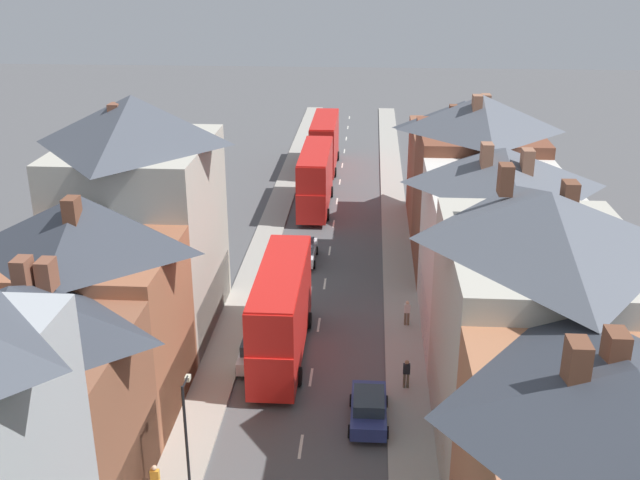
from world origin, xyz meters
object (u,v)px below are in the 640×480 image
(double_decker_bus_lead, at_px, (324,142))
(pedestrian_near_right, at_px, (155,480))
(double_decker_bus_mid_street, at_px, (281,310))
(car_mid_black, at_px, (369,408))
(pedestrian_mid_left, at_px, (406,372))
(double_decker_bus_far_approaching, at_px, (315,178))
(street_lamp, at_px, (187,432))
(car_near_silver, at_px, (304,251))
(pedestrian_mid_right, at_px, (407,312))
(car_near_blue, at_px, (256,351))

(double_decker_bus_lead, bearing_deg, pedestrian_near_right, -94.34)
(double_decker_bus_mid_street, distance_m, car_mid_black, 8.08)
(pedestrian_near_right, distance_m, pedestrian_mid_left, 14.03)
(double_decker_bus_far_approaching, xyz_separation_m, pedestrian_mid_left, (6.83, -28.75, -1.78))
(street_lamp, bearing_deg, double_decker_bus_mid_street, 78.45)
(car_near_silver, xyz_separation_m, pedestrian_mid_left, (6.82, -16.71, 0.22))
(car_near_silver, distance_m, pedestrian_near_right, 26.10)
(double_decker_bus_lead, height_order, car_near_silver, double_decker_bus_lead)
(pedestrian_mid_right, bearing_deg, car_mid_black, -102.64)
(pedestrian_near_right, height_order, pedestrian_mid_left, same)
(double_decker_bus_far_approaching, height_order, car_mid_black, double_decker_bus_far_approaching)
(double_decker_bus_far_approaching, relative_size, pedestrian_mid_right, 6.71)
(car_mid_black, xyz_separation_m, pedestrian_mid_left, (1.92, 3.00, 0.22))
(double_decker_bus_mid_street, relative_size, street_lamp, 1.96)
(double_decker_bus_mid_street, relative_size, pedestrian_mid_right, 6.71)
(double_decker_bus_lead, xyz_separation_m, pedestrian_near_right, (-3.84, -50.62, -1.78))
(double_decker_bus_lead, bearing_deg, pedestrian_mid_right, -78.31)
(double_decker_bus_far_approaching, height_order, car_near_silver, double_decker_bus_far_approaching)
(pedestrian_mid_left, height_order, pedestrian_mid_right, same)
(double_decker_bus_far_approaching, height_order, pedestrian_near_right, double_decker_bus_far_approaching)
(car_mid_black, xyz_separation_m, street_lamp, (-7.35, -5.84, 2.43))
(pedestrian_near_right, bearing_deg, double_decker_bus_lead, 85.66)
(pedestrian_mid_left, bearing_deg, double_decker_bus_mid_street, 155.58)
(double_decker_bus_mid_street, relative_size, pedestrian_near_right, 6.71)
(car_near_blue, bearing_deg, pedestrian_near_right, -102.87)
(double_decker_bus_far_approaching, height_order, car_near_blue, double_decker_bus_far_approaching)
(car_near_blue, distance_m, pedestrian_mid_right, 9.77)
(pedestrian_mid_right, bearing_deg, double_decker_bus_far_approaching, 108.17)
(pedestrian_mid_right, bearing_deg, pedestrian_near_right, -124.34)
(double_decker_bus_mid_street, distance_m, double_decker_bus_far_approaching, 25.65)
(pedestrian_near_right, relative_size, street_lamp, 0.29)
(double_decker_bus_far_approaching, relative_size, pedestrian_mid_left, 6.71)
(double_decker_bus_far_approaching, bearing_deg, car_near_blue, -92.77)
(car_near_silver, bearing_deg, car_mid_black, -76.04)
(car_near_blue, bearing_deg, pedestrian_mid_right, 30.28)
(pedestrian_near_right, height_order, street_lamp, street_lamp)
(double_decker_bus_far_approaching, relative_size, car_near_silver, 2.48)
(pedestrian_near_right, bearing_deg, double_decker_bus_mid_street, 72.54)
(car_near_blue, distance_m, car_mid_black, 8.00)
(car_near_silver, distance_m, pedestrian_mid_right, 12.07)
(car_near_blue, height_order, pedestrian_mid_left, pedestrian_mid_left)
(pedestrian_near_right, distance_m, pedestrian_mid_right, 19.47)
(car_mid_black, relative_size, pedestrian_mid_left, 2.59)
(double_decker_bus_lead, height_order, pedestrian_mid_right, double_decker_bus_lead)
(car_near_silver, height_order, car_mid_black, car_mid_black)
(double_decker_bus_mid_street, relative_size, car_near_blue, 2.83)
(car_near_blue, xyz_separation_m, pedestrian_near_right, (-2.55, -11.15, 0.23))
(car_near_silver, bearing_deg, double_decker_bus_lead, 90.02)
(double_decker_bus_lead, height_order, car_near_blue, double_decker_bus_lead)
(double_decker_bus_far_approaching, xyz_separation_m, car_near_blue, (-1.29, -26.70, -2.01))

